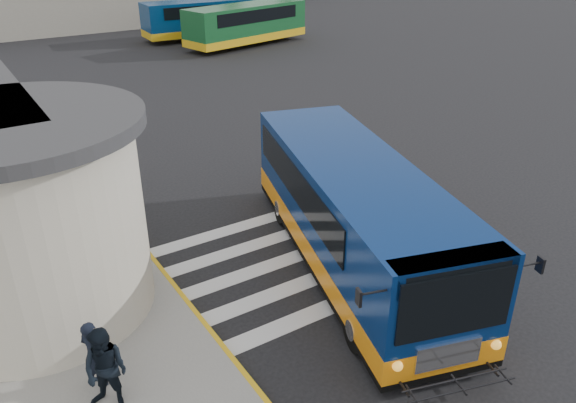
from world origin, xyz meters
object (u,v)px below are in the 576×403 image
transit_bus (355,219)px  pedestrian_b (106,370)px  far_bus_a (205,17)px  far_bus_b (246,23)px  pedestrian_a (93,354)px

transit_bus → pedestrian_b: bearing=-150.7°
far_bus_a → far_bus_b: (1.33, -4.38, 0.02)m
transit_bus → pedestrian_a: bearing=-156.5°
pedestrian_a → far_bus_a: (18.43, 33.70, 0.74)m
pedestrian_a → far_bus_b: bearing=-64.4°
far_bus_a → far_bus_b: size_ratio=0.96×
transit_bus → pedestrian_a: 7.35m
transit_bus → pedestrian_b: (-7.24, -1.62, -0.38)m
pedestrian_b → far_bus_a: size_ratio=0.18×
transit_bus → far_bus_b: (12.47, 28.44, 0.25)m
transit_bus → far_bus_b: transit_bus is taller
pedestrian_b → far_bus_b: size_ratio=0.17×
far_bus_b → far_bus_a: bearing=4.1°
pedestrian_a → far_bus_b: size_ratio=0.15×
pedestrian_a → pedestrian_b: bearing=153.0°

